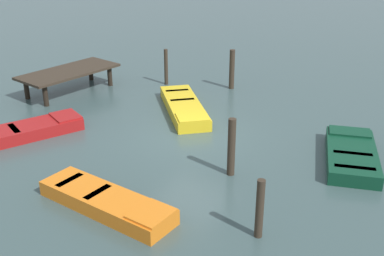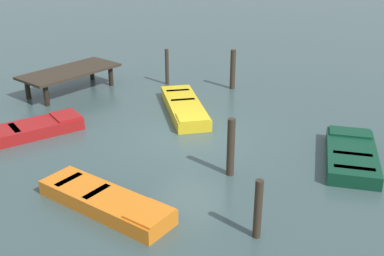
# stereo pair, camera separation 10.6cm
# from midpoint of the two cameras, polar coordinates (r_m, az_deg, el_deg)

# --- Properties ---
(ground_plane) EXTENTS (80.00, 80.00, 0.00)m
(ground_plane) POSITION_cam_midpoint_polar(r_m,az_deg,el_deg) (16.05, -0.19, -1.15)
(ground_plane) COLOR #384C4C
(dock_segment) EXTENTS (4.28, 2.21, 0.95)m
(dock_segment) POSITION_cam_midpoint_polar(r_m,az_deg,el_deg) (20.84, -14.58, 6.34)
(dock_segment) COLOR #33281E
(dock_segment) RESTS_ON ground_plane
(rowboat_yellow) EXTENTS (3.68, 3.78, 0.46)m
(rowboat_yellow) POSITION_cam_midpoint_polar(r_m,az_deg,el_deg) (18.11, -1.12, 2.51)
(rowboat_yellow) COLOR gold
(rowboat_yellow) RESTS_ON ground_plane
(rowboat_dark_green) EXTENTS (3.59, 2.51, 0.46)m
(rowboat_dark_green) POSITION_cam_midpoint_polar(r_m,az_deg,el_deg) (15.18, 18.25, -3.02)
(rowboat_dark_green) COLOR #0C3823
(rowboat_dark_green) RESTS_ON ground_plane
(rowboat_red) EXTENTS (4.01, 2.44, 0.46)m
(rowboat_red) POSITION_cam_midpoint_polar(r_m,az_deg,el_deg) (16.99, -19.48, -0.34)
(rowboat_red) COLOR maroon
(rowboat_red) RESTS_ON ground_plane
(rowboat_orange) EXTENTS (1.15, 3.83, 0.46)m
(rowboat_orange) POSITION_cam_midpoint_polar(r_m,az_deg,el_deg) (12.30, -10.31, -8.64)
(rowboat_orange) COLOR orange
(rowboat_orange) RESTS_ON ground_plane
(mooring_piling_far_left) EXTENTS (0.19, 0.19, 1.47)m
(mooring_piling_far_left) POSITION_cam_midpoint_polar(r_m,az_deg,el_deg) (10.98, 7.78, -9.51)
(mooring_piling_far_left) COLOR #33281E
(mooring_piling_far_left) RESTS_ON ground_plane
(mooring_piling_near_right) EXTENTS (0.16, 0.16, 1.59)m
(mooring_piling_near_right) POSITION_cam_midpoint_polar(r_m,az_deg,el_deg) (21.23, -3.25, 7.26)
(mooring_piling_near_right) COLOR #33281E
(mooring_piling_near_right) RESTS_ON ground_plane
(mooring_piling_far_right) EXTENTS (0.22, 0.22, 1.71)m
(mooring_piling_far_right) POSITION_cam_midpoint_polar(r_m,az_deg,el_deg) (13.44, 4.49, -2.29)
(mooring_piling_far_right) COLOR #33281E
(mooring_piling_far_right) RESTS_ON ground_plane
(mooring_piling_center) EXTENTS (0.23, 0.23, 1.70)m
(mooring_piling_center) POSITION_cam_midpoint_polar(r_m,az_deg,el_deg) (20.69, 4.62, 6.96)
(mooring_piling_center) COLOR #33281E
(mooring_piling_center) RESTS_ON ground_plane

